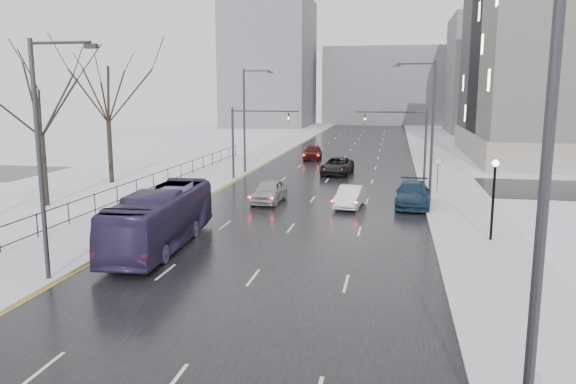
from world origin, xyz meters
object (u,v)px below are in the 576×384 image
Objects in this scene: streetlight_l_far at (247,116)px; sedan_center_far at (313,152)px; mast_signal_right at (413,137)px; sedan_right_far at (413,194)px; no_uturn_sign at (438,165)px; bus at (161,218)px; sedan_center_near at (269,191)px; sedan_right_near at (350,196)px; sedan_right_cross at (337,166)px; mast_signal_left at (244,135)px; tree_park_d at (47,207)px; tree_park_e at (112,184)px; streetlight_r_near at (528,224)px; streetlight_l_near at (44,150)px; lamppost_r_mid at (494,188)px; streetlight_r_mid at (429,125)px.

streetlight_l_far is 2.01× the size of sedan_center_far.
sedan_right_far is at bearing -90.79° from mast_signal_right.
bus is at bearing -129.65° from no_uturn_sign.
sedan_center_far is (-0.57, 25.92, 0.04)m from sedan_center_near.
sedan_center_near is at bearing -68.99° from streetlight_l_far.
sedan_right_near is (-4.39, -10.25, -3.34)m from mast_signal_right.
mast_signal_left is at bearing -143.41° from sedan_right_cross.
tree_park_d is 10.01m from tree_park_e.
mast_signal_right is 1.47× the size of sedan_right_near.
no_uturn_sign is at bearing 88.26° from streetlight_r_near.
tree_park_d is 21.17m from streetlight_l_far.
mast_signal_right is at bearing 61.04° from streetlight_l_near.
tree_park_d reaches higher than sedan_right_cross.
sedan_center_near is (15.27, -5.64, 0.85)m from tree_park_e.
lamppost_r_mid is at bearing -78.46° from mast_signal_right.
streetlight_l_far is 2.34× the size of lamppost_r_mid.
streetlight_l_far reaches higher than sedan_right_cross.
sedan_center_far is at bearing 112.93° from lamppost_r_mid.
bus reaches higher than sedan_center_near.
mast_signal_left is 1.13× the size of sedan_right_far.
bus is 2.41× the size of sedan_right_near.
lamppost_r_mid is 17.38m from bus.
sedan_center_near is (14.87, 4.36, 0.85)m from tree_park_d.
tree_park_e is at bearing 92.29° from tree_park_d.
sedan_right_far is 27.59m from sedan_center_far.
bus is (-13.99, -14.12, -4.09)m from streetlight_r_mid.
tree_park_d is 1.25× the size of streetlight_l_far.
streetlight_l_far is 1.73× the size of sedan_right_far.
streetlight_l_far is at bearing -169.42° from sedan_right_cross.
bus is at bearing 68.24° from streetlight_l_near.
streetlight_r_mid is at bearing -104.48° from no_uturn_sign.
tree_park_e is 26.61m from streetlight_l_near.
streetlight_l_far is 15.37m from sedan_center_near.
sedan_right_near is 0.77× the size of sedan_right_cross.
mast_signal_right reaches higher than tree_park_d.
mast_signal_right is (15.49, -4.00, -1.51)m from streetlight_l_far.
tree_park_e is 1.35× the size of streetlight_r_near.
sedan_right_near is at bearing 10.26° from tree_park_d.
bus is (-13.15, -22.12, -2.58)m from mast_signal_right.
sedan_center_near is 0.95× the size of sedan_center_far.
tree_park_e is 25.06m from sedan_center_far.
bus is at bearing -120.72° from mast_signal_right.
streetlight_r_near reaches higher than sedan_right_near.
tree_park_e is at bearing 180.00° from no_uturn_sign.
streetlight_l_far is 18.70m from sedan_right_near.
tree_park_d is at bearing -129.89° from sedan_right_cross.
streetlight_l_far is 1.54× the size of mast_signal_left.
lamppost_r_mid is (19.17, 10.00, -2.67)m from streetlight_l_near.
mast_signal_right is at bearing 55.87° from bus.
lamppost_r_mid is 0.74× the size of sedan_right_far.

